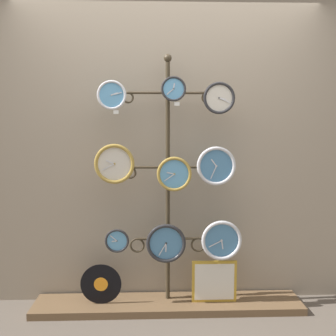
% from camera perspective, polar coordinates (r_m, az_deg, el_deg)
% --- Properties ---
extents(ground_plane, '(12.00, 12.00, 0.00)m').
position_cam_1_polar(ground_plane, '(3.14, 0.26, -22.49)').
color(ground_plane, brown).
extents(shop_wall, '(4.40, 0.04, 2.80)m').
position_cam_1_polar(shop_wall, '(3.32, -0.14, 4.42)').
color(shop_wall, gray).
rests_on(shop_wall, ground_plane).
extents(low_shelf, '(2.20, 0.36, 0.06)m').
position_cam_1_polar(low_shelf, '(3.44, 0.01, -19.22)').
color(low_shelf, brown).
rests_on(low_shelf, ground_plane).
extents(display_stand, '(0.72, 0.34, 2.06)m').
position_cam_1_polar(display_stand, '(3.25, -0.03, -7.57)').
color(display_stand, '#382D1E').
rests_on(display_stand, ground_plane).
extents(clock_top_left, '(0.23, 0.04, 0.23)m').
position_cam_1_polar(clock_top_left, '(3.08, -8.17, 10.43)').
color(clock_top_left, '#60A8DB').
extents(clock_top_center, '(0.19, 0.04, 0.19)m').
position_cam_1_polar(clock_top_center, '(3.06, 0.81, 11.41)').
color(clock_top_center, '#60A8DB').
extents(clock_top_right, '(0.25, 0.04, 0.25)m').
position_cam_1_polar(clock_top_right, '(3.10, 7.43, 10.03)').
color(clock_top_right, silver).
extents(clock_middle_left, '(0.31, 0.04, 0.31)m').
position_cam_1_polar(clock_middle_left, '(3.08, -7.78, 0.60)').
color(clock_middle_left, silver).
extents(clock_middle_center, '(0.27, 0.04, 0.27)m').
position_cam_1_polar(clock_middle_center, '(3.09, 0.91, -0.88)').
color(clock_middle_center, '#60A8DB').
extents(clock_middle_right, '(0.31, 0.04, 0.31)m').
position_cam_1_polar(clock_middle_right, '(3.13, 7.01, 0.30)').
color(clock_middle_right, '#4C84B2').
extents(clock_bottom_left, '(0.19, 0.04, 0.19)m').
position_cam_1_polar(clock_bottom_left, '(3.20, -7.41, -10.41)').
color(clock_bottom_left, '#60A8DB').
extents(clock_bottom_center, '(0.32, 0.04, 0.32)m').
position_cam_1_polar(clock_bottom_center, '(3.18, -0.29, -10.87)').
color(clock_bottom_center, '#4C84B2').
extents(clock_bottom_right, '(0.33, 0.04, 0.33)m').
position_cam_1_polar(clock_bottom_right, '(3.23, 7.77, -10.36)').
color(clock_bottom_right, '#4C84B2').
extents(vinyl_record, '(0.33, 0.01, 0.33)m').
position_cam_1_polar(vinyl_record, '(3.36, -9.71, -16.28)').
color(vinyl_record, black).
rests_on(vinyl_record, low_shelf).
extents(picture_frame, '(0.37, 0.02, 0.35)m').
position_cam_1_polar(picture_frame, '(3.37, 6.73, -16.03)').
color(picture_frame, gold).
rests_on(picture_frame, low_shelf).
extents(price_tag_upper, '(0.04, 0.00, 0.03)m').
position_cam_1_polar(price_tag_upper, '(3.07, -7.56, 8.06)').
color(price_tag_upper, white).
extents(price_tag_mid, '(0.04, 0.00, 0.03)m').
position_cam_1_polar(price_tag_mid, '(3.05, 1.30, 9.29)').
color(price_tag_mid, white).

